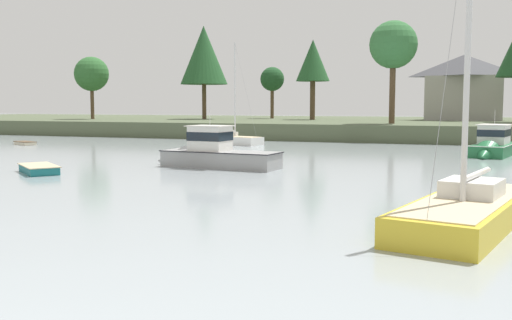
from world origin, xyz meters
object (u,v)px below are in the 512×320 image
object	(u,v)px
dinghy_cream	(25,144)
cruiser_green	(493,149)
cruiser_grey	(209,158)
dinghy_teal	(39,170)
sailboat_yellow	(468,218)
sailboat_white	(231,142)

from	to	relation	value
dinghy_cream	cruiser_green	bearing A→B (deg)	2.94
cruiser_green	dinghy_cream	distance (m)	43.09
cruiser_green	cruiser_grey	xyz separation A→B (m)	(-17.31, -14.62, -0.01)
cruiser_grey	dinghy_teal	size ratio (longest dim) A/B	2.24
cruiser_green	dinghy_teal	distance (m)	32.81
dinghy_cream	sailboat_yellow	bearing A→B (deg)	-32.02
cruiser_green	sailboat_white	xyz separation A→B (m)	(-24.12, 5.43, -0.36)
dinghy_teal	cruiser_grey	bearing A→B (deg)	39.02
cruiser_grey	cruiser_green	bearing A→B (deg)	40.18
cruiser_green	dinghy_cream	size ratio (longest dim) A/B	2.75
sailboat_white	dinghy_cream	bearing A→B (deg)	-157.98
cruiser_grey	dinghy_teal	bearing A→B (deg)	-140.98
cruiser_grey	dinghy_teal	xyz separation A→B (m)	(-7.89, -6.39, -0.41)
cruiser_grey	dinghy_cream	bearing A→B (deg)	154.25
sailboat_white	cruiser_grey	size ratio (longest dim) A/B	1.20
cruiser_grey	dinghy_cream	xyz separation A→B (m)	(-25.72, 12.41, -0.45)
cruiser_green	sailboat_white	world-z (taller)	sailboat_white
cruiser_green	dinghy_cream	world-z (taller)	cruiser_green
dinghy_cream	dinghy_teal	size ratio (longest dim) A/B	0.78
sailboat_white	cruiser_grey	world-z (taller)	sailboat_white
sailboat_yellow	sailboat_white	bearing A→B (deg)	123.74
cruiser_green	cruiser_grey	world-z (taller)	cruiser_grey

